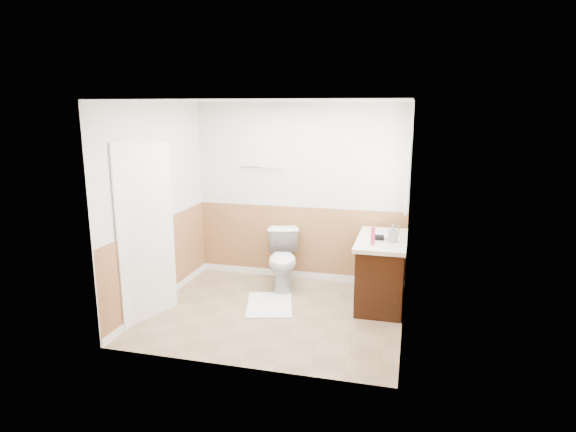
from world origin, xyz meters
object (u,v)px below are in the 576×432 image
(lotion_bottle, at_px, (373,236))
(bath_mat, at_px, (269,305))
(toilet, at_px, (283,260))
(soap_dispenser, at_px, (393,233))
(vanity_cabinet, at_px, (381,273))

(lotion_bottle, bearing_deg, bath_mat, -175.23)
(toilet, relative_size, soap_dispenser, 3.71)
(vanity_cabinet, relative_size, soap_dispenser, 5.20)
(lotion_bottle, height_order, soap_dispenser, lotion_bottle)
(toilet, height_order, lotion_bottle, lotion_bottle)
(toilet, relative_size, lotion_bottle, 3.57)
(bath_mat, distance_m, vanity_cabinet, 1.46)
(lotion_bottle, relative_size, soap_dispenser, 1.04)
(vanity_cabinet, distance_m, lotion_bottle, 0.66)
(soap_dispenser, bearing_deg, vanity_cabinet, 133.75)
(toilet, xyz_separation_m, lotion_bottle, (1.24, -0.56, 0.57))
(toilet, height_order, bath_mat, toilet)
(toilet, xyz_separation_m, bath_mat, (0.00, -0.67, -0.38))
(bath_mat, xyz_separation_m, lotion_bottle, (1.24, 0.10, 0.95))
(toilet, xyz_separation_m, vanity_cabinet, (1.34, -0.24, 0.01))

